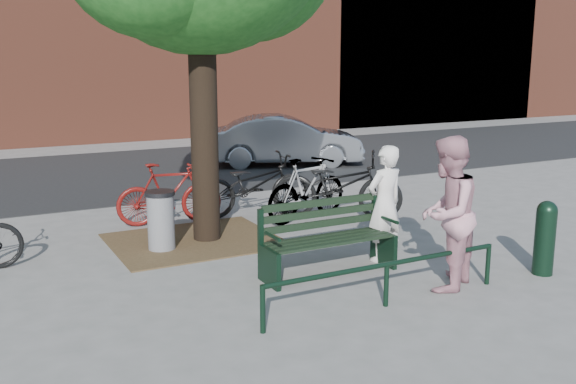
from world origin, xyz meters
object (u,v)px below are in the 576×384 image
bollard (545,235)px  litter_bin (161,220)px  park_bench (326,236)px  parked_car (285,140)px  person_left (385,204)px  person_right (447,214)px  bicycle_c (253,185)px

bollard → litter_bin: bollard is taller
park_bench → bollard: bearing=-29.1°
bollard → parked_car: bearing=83.7°
parked_car → person_left: bearing=-175.9°
person_right → bicycle_c: person_right is taller
park_bench → person_left: bearing=4.3°
person_right → parked_car: bearing=-137.0°
bollard → parked_car: (0.97, 8.90, 0.12)m
park_bench → person_right: 1.54m
bollard → parked_car: parked_car is taller
person_left → litter_bin: size_ratio=1.83×
park_bench → litter_bin: park_bench is taller
person_right → parked_car: size_ratio=0.47×
litter_bin → parked_car: (4.92, 5.65, 0.20)m
park_bench → person_right: person_right is taller
bicycle_c → bollard: bearing=-149.8°
person_right → bollard: 1.51m
person_left → parked_car: size_ratio=0.41×
litter_bin → bicycle_c: bearing=31.7°
person_left → person_right: (0.00, -1.20, 0.12)m
parked_car → bollard: bearing=-164.3°
litter_bin → parked_car: parked_car is taller
bicycle_c → person_left: bearing=-164.0°
parked_car → park_bench: bearing=177.9°
person_right → bicycle_c: bearing=-114.9°
park_bench → person_left: size_ratio=1.11×
park_bench → parked_car: 8.28m
park_bench → bicycle_c: (0.46, 3.16, 0.06)m
bicycle_c → parked_car: parked_car is taller
bicycle_c → parked_car: bearing=-26.5°
bollard → bicycle_c: size_ratio=0.46×
bicycle_c → park_bench: bearing=178.8°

